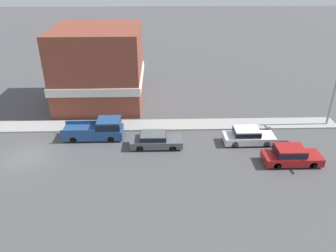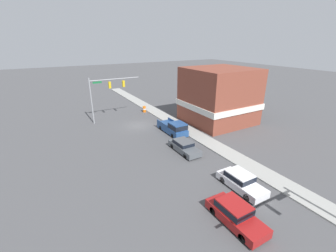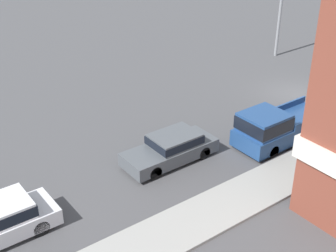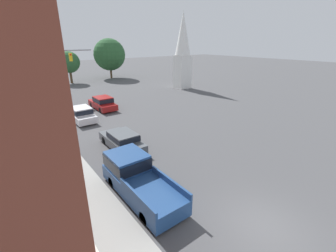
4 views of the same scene
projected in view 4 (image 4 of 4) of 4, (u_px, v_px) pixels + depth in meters
ground_plane at (264, 227)px, 10.21m from camera, size 200.00×200.00×0.00m
far_signal_assembly at (46, 63)px, 28.31m from camera, size 8.65×0.49×7.28m
car_lead at (122, 140)px, 17.43m from camera, size 1.85×4.75×1.39m
car_oncoming at (103, 103)px, 27.61m from camera, size 1.95×4.80×1.57m
car_second_ahead at (81, 114)px, 23.58m from camera, size 1.89×4.72×1.51m
pickup_truck_parked at (136, 176)px, 12.34m from camera, size 2.07×5.66×1.96m
church_steeple at (183, 49)px, 38.11m from camera, size 2.62×2.62×12.55m
backdrop_tree_left_mid at (16, 62)px, 38.03m from camera, size 4.59×4.59×6.89m
backdrop_tree_center at (69, 62)px, 43.67m from camera, size 4.11×4.11×6.12m
backdrop_tree_right_mid at (109, 55)px, 49.35m from camera, size 6.83×6.83×8.52m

